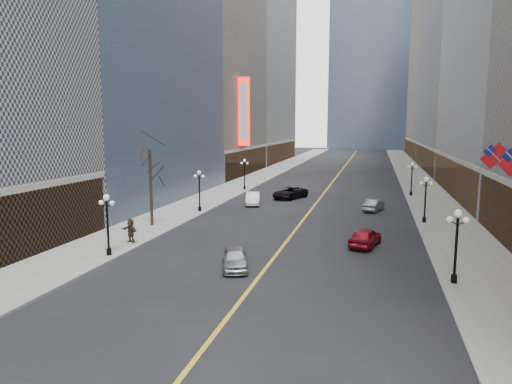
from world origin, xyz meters
The scene contains 22 objects.
sidewalk_east centered at (14.00, 70.00, 0.07)m, with size 6.00×230.00×0.15m, color gray.
sidewalk_west centered at (-14.00, 70.00, 0.07)m, with size 6.00×230.00×0.15m, color gray.
lane_line centered at (0.00, 80.00, 0.01)m, with size 0.25×200.00×0.02m, color gold.
bldg_east_c centered at (29.88, 106.00, 24.18)m, with size 26.60×40.60×48.80m.
bldg_east_d centered at (29.90, 149.00, 31.17)m, with size 26.60×46.60×62.80m.
bldg_west_c centered at (-29.88, 87.00, 25.19)m, with size 26.60×30.60×50.80m.
bldg_west_d centered at (-29.92, 121.00, 36.17)m, with size 26.60×38.60×72.80m.
streetlamp_east_1 centered at (11.80, 30.00, 2.90)m, with size 1.26×0.44×4.52m.
streetlamp_east_2 centered at (11.80, 48.00, 2.90)m, with size 1.26×0.44×4.52m.
streetlamp_east_3 centered at (11.80, 66.00, 2.90)m, with size 1.26×0.44×4.52m.
streetlamp_west_1 centered at (-11.80, 30.00, 2.90)m, with size 1.26×0.44×4.52m.
streetlamp_west_2 centered at (-11.80, 48.00, 2.90)m, with size 1.26×0.44×4.52m.
streetlamp_west_3 centered at (-11.80, 66.00, 2.90)m, with size 1.26×0.44×4.52m.
flag_5 centered at (15.31, 37.00, 7.29)m, with size 2.87×0.12×2.87m.
theatre_marquee centered at (-15.88, 80.00, 12.00)m, with size 2.00×0.55×12.00m.
tree_west_far centered at (-13.50, 40.00, 6.24)m, with size 3.60×3.60×7.92m.
car_nb_near centered at (-2.00, 29.72, 0.72)m, with size 1.69×4.21×1.43m, color #9DA0A4.
car_nb_mid centered at (-7.39, 54.35, 0.77)m, with size 1.63×4.67×1.54m, color silver.
car_nb_far centered at (-3.81, 60.05, 0.78)m, with size 2.58×5.59×1.55m, color black.
car_sb_mid centered at (6.37, 37.86, 0.76)m, with size 1.80×4.46×1.52m, color maroon.
car_sb_far centered at (6.95, 53.73, 0.68)m, with size 1.43×4.10×1.35m, color #555D5E.
ped_west_far centered at (-12.11, 33.67, 1.13)m, with size 1.82×0.52×1.96m, color #33271C.
Camera 1 is at (6.91, 1.29, 9.60)m, focal length 32.00 mm.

